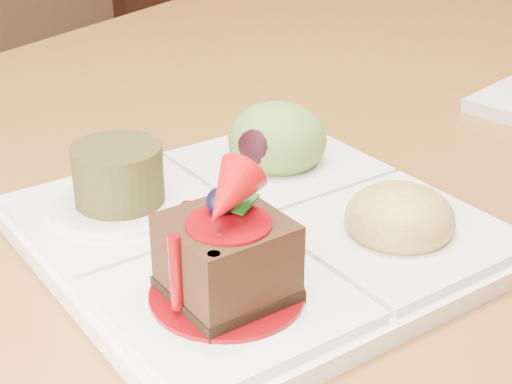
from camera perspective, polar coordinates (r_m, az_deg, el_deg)
The scene contains 2 objects.
chair_left at distance 1.78m, azimuth -3.14°, elevation 10.44°, with size 0.39×0.39×0.88m.
sampler_plate at distance 0.47m, azimuth 0.23°, elevation -1.51°, with size 0.32×0.32×0.10m.
Camera 1 is at (0.18, -1.03, 0.99)m, focal length 55.00 mm.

